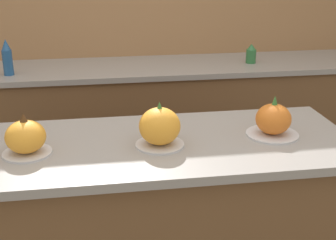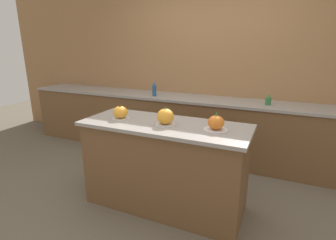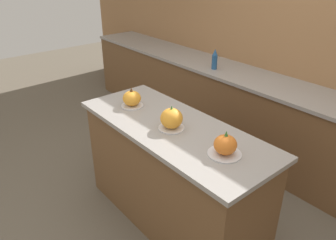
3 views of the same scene
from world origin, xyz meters
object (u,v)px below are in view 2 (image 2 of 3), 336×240
Objects in this scene: pumpkin_cake_center at (165,117)px; bottle_tall at (154,89)px; bottle_short at (268,100)px; pumpkin_cake_left at (120,113)px; pumpkin_cake_right at (216,123)px.

bottle_tall reaches higher than pumpkin_cake_center.
bottle_tall is at bearing -177.15° from bottle_short.
bottle_short is at bearing 58.63° from pumpkin_cake_center.
pumpkin_cake_left is 1.30m from bottle_tall.
pumpkin_cake_center reaches higher than bottle_short.
bottle_short is (1.60, 0.08, -0.04)m from bottle_tall.
bottle_tall is at bearing 121.19° from pumpkin_cake_center.
pumpkin_cake_right is 1.64× the size of bottle_short.
bottle_tall is 1.60m from bottle_short.
pumpkin_cake_center is 1.58m from bottle_short.
pumpkin_cake_center reaches higher than pumpkin_cake_left.
bottle_tall reaches higher than pumpkin_cake_right.
pumpkin_cake_left is 0.96× the size of pumpkin_cake_center.
pumpkin_cake_left is 0.82× the size of bottle_tall.
bottle_short is (1.33, 1.35, -0.01)m from pumpkin_cake_left.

